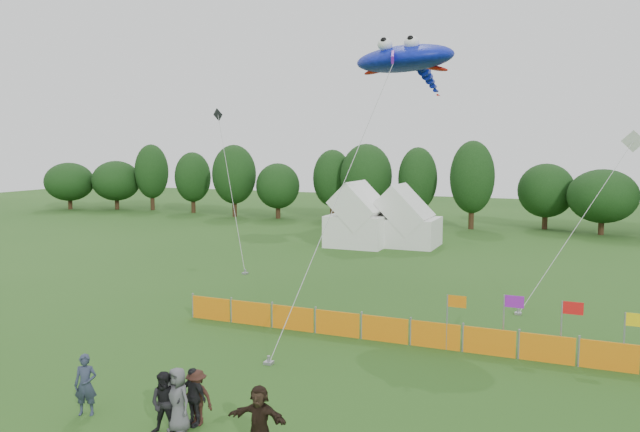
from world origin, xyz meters
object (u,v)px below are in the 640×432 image
at_px(spectator_a, 86,385).
at_px(spectator_f, 259,418).
at_px(spectator_e, 178,400).
at_px(tent_left, 359,220).
at_px(barrier_fence, 435,335).
at_px(stingray_kite, 407,60).
at_px(spectator_c, 197,397).
at_px(spectator_b, 165,403).
at_px(tent_right, 405,223).
at_px(spectator_d, 193,396).

bearing_deg(spectator_a, spectator_f, -22.94).
bearing_deg(spectator_e, tent_left, 112.10).
relative_size(barrier_fence, spectator_f, 12.87).
bearing_deg(stingray_kite, spectator_c, -94.56).
distance_m(spectator_a, spectator_b, 2.84).
distance_m(tent_right, stingray_kite, 19.31).
relative_size(barrier_fence, stingray_kite, 1.22).
relative_size(spectator_a, spectator_f, 1.04).
relative_size(spectator_c, spectator_e, 0.89).
distance_m(tent_left, spectator_d, 31.70).
distance_m(tent_right, spectator_a, 33.08).
relative_size(spectator_c, spectator_d, 0.97).
bearing_deg(tent_left, tent_right, 22.56).
bearing_deg(spectator_f, barrier_fence, 73.68).
height_order(spectator_c, spectator_e, spectator_e).
relative_size(spectator_e, stingray_kite, 0.10).
bearing_deg(spectator_a, tent_right, 65.94).
bearing_deg(stingray_kite, spectator_d, -94.82).
height_order(tent_right, stingray_kite, stingray_kite).
bearing_deg(spectator_f, spectator_a, 177.57).
distance_m(tent_left, spectator_b, 32.36).
relative_size(tent_left, spectator_a, 2.52).
relative_size(spectator_b, spectator_d, 1.05).
xyz_separation_m(spectator_c, spectator_d, (-0.08, -0.05, 0.03)).
bearing_deg(tent_left, spectator_c, -78.61).
height_order(tent_left, tent_right, tent_left).
relative_size(spectator_b, stingray_kite, 0.09).
height_order(spectator_d, stingray_kite, stingray_kite).
xyz_separation_m(tent_right, spectator_c, (2.99, -32.37, -1.02)).
height_order(tent_left, spectator_f, tent_left).
bearing_deg(spectator_b, spectator_e, 37.48).
xyz_separation_m(tent_left, stingray_kite, (7.56, -14.59, 9.83)).
bearing_deg(spectator_b, spectator_f, -14.98).
relative_size(spectator_d, spectator_f, 0.95).
distance_m(spectator_d, spectator_e, 0.50).
distance_m(spectator_a, spectator_e, 3.03).
xyz_separation_m(tent_left, spectator_f, (8.55, -31.65, -1.14)).
distance_m(spectator_d, stingray_kite, 19.86).
height_order(tent_left, spectator_c, tent_left).
bearing_deg(spectator_d, tent_right, 109.22).
xyz_separation_m(spectator_d, spectator_e, (-0.17, -0.47, 0.07)).
distance_m(spectator_a, spectator_f, 5.58).
height_order(tent_right, spectator_e, tent_right).
relative_size(tent_right, spectator_d, 3.12).
distance_m(barrier_fence, spectator_e, 10.74).
distance_m(barrier_fence, spectator_f, 9.97).
bearing_deg(spectator_b, barrier_fence, 44.62).
relative_size(spectator_b, spectator_c, 1.08).
bearing_deg(spectator_f, tent_right, 96.06).
distance_m(spectator_e, stingray_kite, 20.23).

